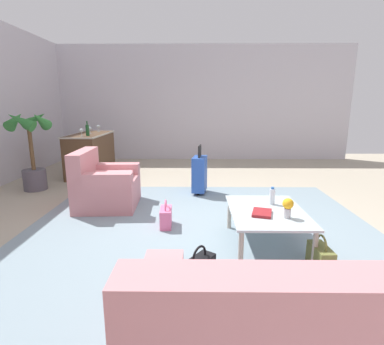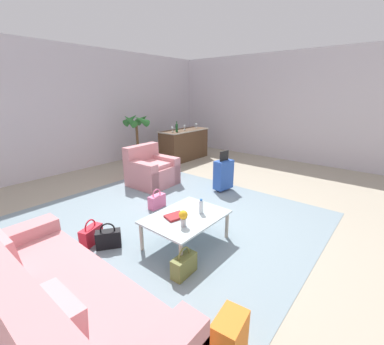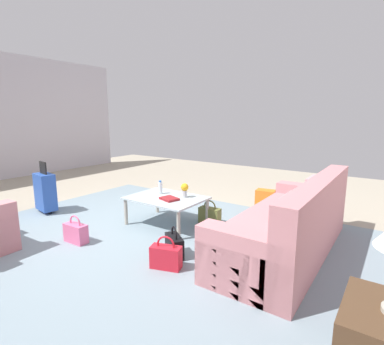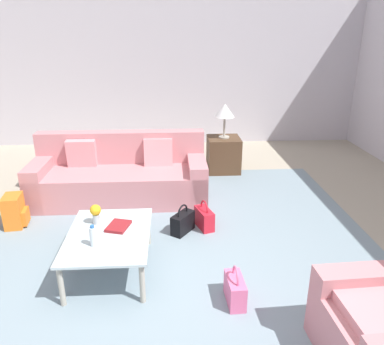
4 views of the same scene
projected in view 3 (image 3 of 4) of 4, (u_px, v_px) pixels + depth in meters
The scene contains 13 objects.
ground_plane at pixel (122, 229), 4.23m from camera, with size 12.00×12.00×0.00m, color #A89E89.
area_rug at pixel (143, 244), 3.73m from camera, with size 5.20×4.40×0.01m, color gray.
couch at pixel (293, 229), 3.42m from camera, with size 0.91×2.38×0.90m.
coffee_table at pixel (166, 200), 4.34m from camera, with size 1.07×0.79×0.42m.
water_bottle at pixel (160, 188), 4.51m from camera, with size 0.06×0.06×0.20m.
coffee_table_book at pixel (169, 199), 4.20m from camera, with size 0.25×0.19×0.03m, color maroon.
flower_vase at pixel (185, 189), 4.31m from camera, with size 0.11×0.11×0.21m.
suitcase_blue at pixel (45, 191), 4.91m from camera, with size 0.43×0.28×0.85m.
handbag_black at pixel (174, 246), 3.38m from camera, with size 0.34×0.30×0.36m.
handbag_olive at pixel (210, 215), 4.43m from camera, with size 0.33×0.15×0.36m.
handbag_red at pixel (166, 257), 3.12m from camera, with size 0.35×0.23×0.36m.
handbag_pink at pixel (76, 233), 3.76m from camera, with size 0.33×0.15×0.36m.
backpack_orange at pixel (265, 203), 4.85m from camera, with size 0.32×0.28×0.40m.
Camera 3 is at (-3.11, 2.72, 1.57)m, focal length 28.00 mm.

